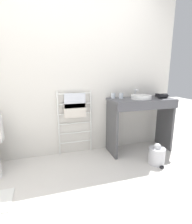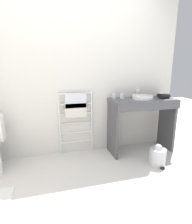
{
  "view_description": "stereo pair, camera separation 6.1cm",
  "coord_description": "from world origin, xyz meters",
  "px_view_note": "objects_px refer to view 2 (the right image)",
  "views": [
    {
      "loc": [
        -0.53,
        -1.26,
        1.3
      ],
      "look_at": [
        0.1,
        0.8,
        0.79
      ],
      "focal_mm": 28.0,
      "sensor_mm": 36.0,
      "label": 1
    },
    {
      "loc": [
        -0.47,
        -1.28,
        1.3
      ],
      "look_at": [
        0.1,
        0.8,
        0.79
      ],
      "focal_mm": 28.0,
      "sensor_mm": 36.0,
      "label": 2
    }
  ],
  "objects_px": {
    "towel_radiator": "(76,110)",
    "cup_near_wall": "(114,96)",
    "cup_near_edge": "(122,96)",
    "hair_dryer": "(165,96)",
    "trash_bin": "(158,156)",
    "sink_basin": "(143,97)"
  },
  "relations": [
    {
      "from": "cup_near_edge",
      "to": "trash_bin",
      "type": "xyz_separation_m",
      "value": [
        0.32,
        -0.57,
        -0.79
      ]
    },
    {
      "from": "hair_dryer",
      "to": "trash_bin",
      "type": "distance_m",
      "value": 0.95
    },
    {
      "from": "hair_dryer",
      "to": "towel_radiator",
      "type": "bearing_deg",
      "value": 169.68
    },
    {
      "from": "towel_radiator",
      "to": "cup_near_edge",
      "type": "height_order",
      "value": "towel_radiator"
    },
    {
      "from": "towel_radiator",
      "to": "cup_near_edge",
      "type": "xyz_separation_m",
      "value": [
        0.72,
        -0.1,
        0.21
      ]
    },
    {
      "from": "towel_radiator",
      "to": "hair_dryer",
      "type": "relative_size",
      "value": 5.05
    },
    {
      "from": "cup_near_wall",
      "to": "hair_dryer",
      "type": "relative_size",
      "value": 0.43
    },
    {
      "from": "towel_radiator",
      "to": "cup_near_wall",
      "type": "bearing_deg",
      "value": -3.6
    },
    {
      "from": "cup_near_wall",
      "to": "cup_near_edge",
      "type": "distance_m",
      "value": 0.13
    },
    {
      "from": "cup_near_wall",
      "to": "hair_dryer",
      "type": "distance_m",
      "value": 0.8
    },
    {
      "from": "cup_near_wall",
      "to": "cup_near_edge",
      "type": "bearing_deg",
      "value": -30.14
    },
    {
      "from": "towel_radiator",
      "to": "hair_dryer",
      "type": "bearing_deg",
      "value": -10.32
    },
    {
      "from": "sink_basin",
      "to": "hair_dryer",
      "type": "relative_size",
      "value": 1.62
    },
    {
      "from": "hair_dryer",
      "to": "sink_basin",
      "type": "bearing_deg",
      "value": 174.14
    },
    {
      "from": "towel_radiator",
      "to": "cup_near_edge",
      "type": "relative_size",
      "value": 11.34
    },
    {
      "from": "cup_near_edge",
      "to": "hair_dryer",
      "type": "bearing_deg",
      "value": -12.77
    },
    {
      "from": "trash_bin",
      "to": "cup_near_wall",
      "type": "bearing_deg",
      "value": 124.06
    },
    {
      "from": "sink_basin",
      "to": "cup_near_edge",
      "type": "xyz_separation_m",
      "value": [
        -0.29,
        0.11,
        0.01
      ]
    },
    {
      "from": "towel_radiator",
      "to": "trash_bin",
      "type": "xyz_separation_m",
      "value": [
        1.04,
        -0.67,
        -0.58
      ]
    },
    {
      "from": "towel_radiator",
      "to": "cup_near_edge",
      "type": "bearing_deg",
      "value": -8.04
    },
    {
      "from": "cup_near_edge",
      "to": "sink_basin",
      "type": "bearing_deg",
      "value": -20.98
    },
    {
      "from": "towel_radiator",
      "to": "hair_dryer",
      "type": "xyz_separation_m",
      "value": [
        1.38,
        -0.25,
        0.2
      ]
    }
  ]
}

